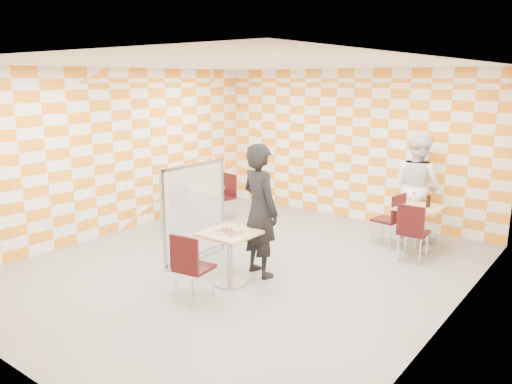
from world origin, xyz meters
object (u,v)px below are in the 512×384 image
(chair_second_front, at_px, (412,228))
(chair_second_side, at_px, (392,216))
(chair_empty_near, at_px, (183,204))
(sport_bottle, at_px, (414,199))
(chair_main_front, at_px, (190,263))
(second_table, at_px, (418,221))
(empty_table, at_px, (199,199))
(man_dark, at_px, (260,210))
(man_white, at_px, (417,187))
(soda_bottle, at_px, (428,201))
(chair_empty_far, at_px, (225,193))
(partition, at_px, (195,211))
(main_table, at_px, (229,249))

(chair_second_front, bearing_deg, chair_second_side, 136.32)
(chair_empty_near, xyz_separation_m, sport_bottle, (3.65, 1.81, 0.29))
(chair_main_front, bearing_deg, chair_second_front, 62.14)
(chair_main_front, xyz_separation_m, chair_second_front, (1.67, 3.17, 0.00))
(second_table, distance_m, empty_table, 4.07)
(chair_empty_near, relative_size, sport_bottle, 4.62)
(second_table, xyz_separation_m, chair_second_front, (0.12, -0.59, 0.04))
(man_dark, relative_size, man_white, 1.03)
(empty_table, relative_size, soda_bottle, 3.26)
(chair_empty_far, bearing_deg, chair_second_side, 6.60)
(chair_empty_far, xyz_separation_m, partition, (1.17, -2.08, 0.25))
(main_table, relative_size, chair_main_front, 0.81)
(chair_main_front, distance_m, chair_second_side, 3.85)
(soda_bottle, bearing_deg, chair_main_front, -113.85)
(empty_table, distance_m, chair_empty_far, 0.65)
(second_table, relative_size, man_dark, 0.39)
(second_table, height_order, man_dark, man_dark)
(empty_table, xyz_separation_m, chair_second_front, (4.04, 0.52, 0.04))
(chair_main_front, height_order, man_dark, man_dark)
(chair_empty_far, distance_m, man_dark, 3.09)
(chair_empty_near, bearing_deg, main_table, -30.00)
(chair_second_side, relative_size, sport_bottle, 4.62)
(chair_main_front, bearing_deg, chair_empty_near, 137.17)
(soda_bottle, bearing_deg, chair_second_front, -90.92)
(second_table, distance_m, chair_empty_near, 4.15)
(chair_main_front, relative_size, man_white, 0.49)
(main_table, relative_size, second_table, 1.00)
(empty_table, xyz_separation_m, sport_bottle, (3.77, 1.24, 0.33))
(chair_second_side, bearing_deg, chair_empty_far, -173.40)
(man_dark, bearing_deg, chair_main_front, 103.19)
(main_table, relative_size, chair_empty_near, 0.81)
(man_dark, distance_m, sport_bottle, 2.88)
(chair_second_side, bearing_deg, sport_bottle, 38.23)
(second_table, distance_m, chair_second_side, 0.42)
(chair_second_front, bearing_deg, chair_main_front, -117.86)
(main_table, xyz_separation_m, partition, (-1.05, 0.40, 0.28))
(chair_second_front, xyz_separation_m, chair_empty_near, (-3.91, -1.09, 0.00))
(main_table, xyz_separation_m, chair_empty_far, (-2.22, 2.49, 0.04))
(second_table, distance_m, sport_bottle, 0.38)
(chair_main_front, distance_m, chair_second_front, 3.58)
(chair_empty_near, relative_size, soda_bottle, 4.02)
(man_dark, bearing_deg, chair_second_side, -96.11)
(partition, distance_m, soda_bottle, 3.80)
(main_table, xyz_separation_m, soda_bottle, (1.71, 3.01, 0.34))
(man_white, bearing_deg, partition, 73.71)
(soda_bottle, bearing_deg, partition, -136.61)
(chair_second_side, bearing_deg, soda_bottle, 13.82)
(chair_second_side, bearing_deg, man_dark, -113.81)
(chair_second_front, distance_m, man_white, 1.37)
(empty_table, height_order, partition, partition)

